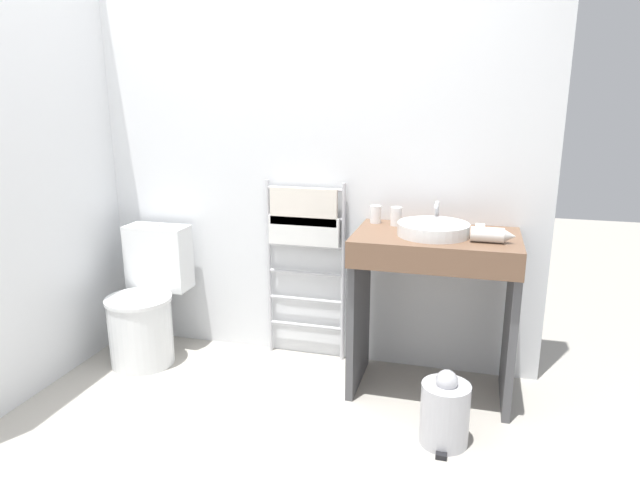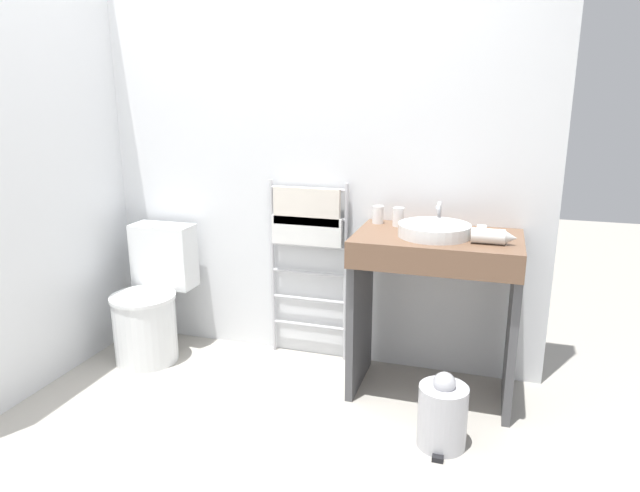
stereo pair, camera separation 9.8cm
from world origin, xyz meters
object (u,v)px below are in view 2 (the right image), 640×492
at_px(cup_near_wall, 378,215).
at_px(cup_near_edge, 398,217).
at_px(sink_basin, 434,230).
at_px(trash_bin, 442,414).
at_px(toilet, 151,304).
at_px(towel_radiator, 307,232).
at_px(hair_dryer, 491,236).

xyz_separation_m(cup_near_wall, cup_near_edge, (0.12, -0.04, 0.00)).
height_order(sink_basin, trash_bin, sink_basin).
bearing_deg(toilet, cup_near_wall, 9.34).
bearing_deg(toilet, sink_basin, 0.40).
height_order(towel_radiator, hair_dryer, towel_radiator).
bearing_deg(cup_near_wall, cup_near_edge, -16.98).
bearing_deg(hair_dryer, towel_radiator, 163.28).
bearing_deg(sink_basin, hair_dryer, -11.81).
bearing_deg(trash_bin, cup_near_wall, 124.97).
xyz_separation_m(sink_basin, cup_near_edge, (-0.21, 0.17, 0.02)).
xyz_separation_m(toilet, trash_bin, (1.80, -0.43, -0.18)).
bearing_deg(cup_near_edge, trash_bin, -61.29).
bearing_deg(toilet, hair_dryer, -1.33).
bearing_deg(cup_near_edge, sink_basin, -39.22).
relative_size(toilet, trash_bin, 2.19).
xyz_separation_m(towel_radiator, cup_near_wall, (0.43, -0.04, 0.14)).
bearing_deg(hair_dryer, toilet, 178.67).
bearing_deg(cup_near_edge, toilet, -172.81).
bearing_deg(sink_basin, toilet, -179.60).
relative_size(towel_radiator, cup_near_wall, 11.29).
relative_size(cup_near_edge, trash_bin, 0.27).
bearing_deg(towel_radiator, cup_near_edge, -8.30).
xyz_separation_m(toilet, cup_near_edge, (1.46, 0.18, 0.60)).
distance_m(cup_near_edge, trash_bin, 1.05).
bearing_deg(towel_radiator, trash_bin, -38.23).
height_order(toilet, trash_bin, toilet).
bearing_deg(hair_dryer, cup_near_edge, 154.62).
relative_size(cup_near_wall, hair_dryer, 0.46).
height_order(cup_near_wall, trash_bin, cup_near_wall).
distance_m(sink_basin, hair_dryer, 0.28).
relative_size(toilet, cup_near_edge, 7.97).
bearing_deg(toilet, cup_near_edge, 7.19).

